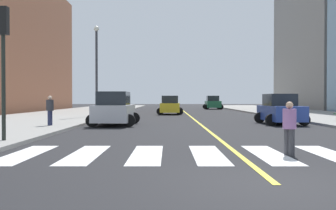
% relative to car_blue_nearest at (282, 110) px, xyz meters
% --- Properties ---
extents(ground_plane, '(220.00, 220.00, 0.00)m').
position_rel_car_blue_nearest_xyz_m(ground_plane, '(-5.17, -17.43, -0.91)').
color(ground_plane, black).
extents(sidewalk_kerb_west, '(10.00, 120.00, 0.15)m').
position_rel_car_blue_nearest_xyz_m(sidewalk_kerb_west, '(-17.37, 2.57, -0.84)').
color(sidewalk_kerb_west, gray).
rests_on(sidewalk_kerb_west, ground).
extents(crosswalk_paint, '(13.50, 4.00, 0.01)m').
position_rel_car_blue_nearest_xyz_m(crosswalk_paint, '(-5.17, -13.43, -0.91)').
color(crosswalk_paint, silver).
rests_on(crosswalk_paint, ground).
extents(lane_divider_paint, '(0.16, 80.00, 0.01)m').
position_rel_car_blue_nearest_xyz_m(lane_divider_paint, '(-5.17, 22.57, -0.91)').
color(lane_divider_paint, yellow).
rests_on(lane_divider_paint, ground).
extents(car_blue_nearest, '(2.80, 4.42, 1.95)m').
position_rel_car_blue_nearest_xyz_m(car_blue_nearest, '(0.00, 0.00, 0.00)').
color(car_blue_nearest, '#2D479E').
rests_on(car_blue_nearest, ground).
extents(car_yellow_second, '(2.80, 4.41, 1.95)m').
position_rel_car_blue_nearest_xyz_m(car_yellow_second, '(-7.01, 15.38, -0.00)').
color(car_yellow_second, gold).
rests_on(car_yellow_second, ground).
extents(car_silver_third, '(2.94, 4.66, 2.07)m').
position_rel_car_blue_nearest_xyz_m(car_silver_third, '(-10.54, -1.12, 0.05)').
color(car_silver_third, '#B7B7BC').
rests_on(car_silver_third, ground).
extents(car_green_fourth, '(2.94, 4.70, 2.10)m').
position_rel_car_blue_nearest_xyz_m(car_green_fourth, '(-0.23, 35.34, 0.07)').
color(car_green_fourth, '#236B42').
rests_on(car_green_fourth, ground).
extents(traffic_light_far_corner, '(0.36, 0.41, 4.79)m').
position_rel_car_blue_nearest_xyz_m(traffic_light_far_corner, '(-13.14, -10.90, 2.60)').
color(traffic_light_far_corner, black).
rests_on(traffic_light_far_corner, sidewalk_kerb_west).
extents(pedestrian_crossing, '(0.39, 0.39, 1.56)m').
position_rel_car_blue_nearest_xyz_m(pedestrian_crossing, '(-3.72, -13.59, -0.05)').
color(pedestrian_crossing, '#38383D').
rests_on(pedestrian_crossing, ground).
extents(pedestrian_walking_west, '(0.41, 0.41, 1.66)m').
position_rel_car_blue_nearest_xyz_m(pedestrian_walking_west, '(-13.82, -3.31, 0.15)').
color(pedestrian_walking_west, '#232847').
rests_on(pedestrian_walking_west, sidewalk_kerb_west).
extents(street_lamp, '(0.44, 0.44, 7.73)m').
position_rel_car_blue_nearest_xyz_m(street_lamp, '(-13.39, 8.39, 3.78)').
color(street_lamp, '#38383D').
rests_on(street_lamp, sidewalk_kerb_west).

